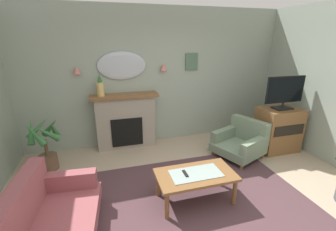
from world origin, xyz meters
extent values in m
cube|color=tan|center=(0.00, 0.00, -0.05)|extent=(6.59, 5.93, 0.10)
cube|color=#93A393|center=(0.00, 2.51, 1.43)|extent=(6.59, 0.10, 2.86)
cube|color=#4C3338|center=(0.00, 0.20, 0.01)|extent=(3.20, 2.40, 0.01)
cube|color=gray|center=(-0.74, 2.30, 0.55)|extent=(1.20, 0.28, 1.10)
cube|color=black|center=(-0.74, 2.20, 0.38)|extent=(0.64, 0.12, 0.60)
cube|color=brown|center=(-0.74, 2.28, 1.13)|extent=(1.36, 0.36, 0.06)
cylinder|color=tan|center=(-1.19, 2.26, 1.29)|extent=(0.14, 0.14, 0.27)
cone|color=#2D6633|center=(-1.19, 2.26, 1.51)|extent=(0.10, 0.10, 0.16)
ellipsoid|color=#B2BCC6|center=(-0.74, 2.43, 1.71)|extent=(0.96, 0.06, 0.56)
cone|color=#D17066|center=(-1.59, 2.38, 1.66)|extent=(0.14, 0.14, 0.14)
cone|color=#D17066|center=(0.11, 2.38, 1.66)|extent=(0.14, 0.14, 0.14)
cube|color=#4C6B56|center=(0.76, 2.44, 1.75)|extent=(0.28, 0.03, 0.36)
cube|color=brown|center=(-0.01, 0.26, 0.42)|extent=(1.10, 0.60, 0.04)
cube|color=#8C9E99|center=(-0.01, 0.26, 0.44)|extent=(0.72, 0.36, 0.01)
cylinder|color=brown|center=(-0.50, 0.02, 0.20)|extent=(0.06, 0.06, 0.40)
cylinder|color=brown|center=(0.48, 0.02, 0.20)|extent=(0.06, 0.06, 0.40)
cylinder|color=brown|center=(-0.50, 0.50, 0.20)|extent=(0.06, 0.06, 0.40)
cylinder|color=brown|center=(0.48, 0.50, 0.20)|extent=(0.06, 0.06, 0.40)
cube|color=black|center=(-0.16, 0.29, 0.45)|extent=(0.04, 0.16, 0.02)
cube|color=#934C51|center=(-2.14, -0.09, 0.52)|extent=(0.34, 1.71, 0.48)
cube|color=#934C51|center=(-1.72, 0.65, 0.40)|extent=(0.77, 0.23, 0.24)
cylinder|color=brown|center=(-1.38, 0.61, 0.05)|extent=(0.07, 0.07, 0.10)
cylinder|color=brown|center=(-2.06, 0.67, 0.05)|extent=(0.07, 0.07, 0.10)
cube|color=gray|center=(1.30, 1.23, 0.18)|extent=(1.04, 1.04, 0.16)
cube|color=gray|center=(1.62, 1.35, 0.48)|extent=(0.45, 0.80, 0.45)
cube|color=gray|center=(1.18, 1.54, 0.37)|extent=(0.72, 0.40, 0.22)
cube|color=gray|center=(1.43, 0.91, 0.37)|extent=(0.72, 0.40, 0.22)
cylinder|color=brown|center=(0.86, 1.42, 0.05)|extent=(0.06, 0.06, 0.10)
cylinder|color=brown|center=(1.11, 0.78, 0.05)|extent=(0.06, 0.06, 0.10)
cylinder|color=brown|center=(1.49, 1.67, 0.05)|extent=(0.06, 0.06, 0.10)
cylinder|color=brown|center=(1.74, 1.04, 0.05)|extent=(0.06, 0.06, 0.10)
cube|color=brown|center=(2.24, 1.28, 0.45)|extent=(0.80, 0.56, 0.90)
cube|color=black|center=(2.24, 0.99, 0.54)|extent=(0.68, 0.02, 0.20)
cube|color=black|center=(2.24, 1.26, 0.92)|extent=(0.36, 0.24, 0.03)
cylinder|color=black|center=(2.24, 1.26, 0.98)|extent=(0.04, 0.04, 0.10)
cube|color=black|center=(2.24, 1.26, 1.29)|extent=(0.84, 0.04, 0.52)
cube|color=black|center=(2.24, 1.23, 1.29)|extent=(0.80, 0.01, 0.48)
cylinder|color=brown|center=(-2.19, 1.76, 0.14)|extent=(0.31, 0.31, 0.27)
cylinder|color=brown|center=(-2.19, 1.76, 0.42)|extent=(0.06, 0.06, 0.29)
cone|color=#38753D|center=(-2.02, 1.76, 0.75)|extent=(0.13, 0.36, 0.42)
cone|color=#38753D|center=(-2.10, 1.91, 0.75)|extent=(0.39, 0.31, 0.40)
cone|color=#38753D|center=(-2.30, 1.91, 0.75)|extent=(0.41, 0.35, 0.36)
cone|color=#38753D|center=(-2.37, 1.76, 0.75)|extent=(0.13, 0.35, 0.43)
cone|color=#38753D|center=(-2.27, 1.61, 0.75)|extent=(0.39, 0.28, 0.41)
cone|color=#38753D|center=(-2.10, 1.62, 0.75)|extent=(0.40, 0.32, 0.38)
camera|label=1|loc=(-1.15, -2.26, 2.23)|focal=24.35mm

